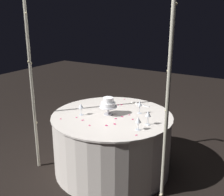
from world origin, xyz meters
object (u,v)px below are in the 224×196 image
Objects in this scene: cake_knife at (139,104)px; wine_glass_0 at (138,120)px; wine_glass_3 at (81,107)px; tiered_cake at (108,104)px; wine_glass_2 at (140,104)px; wine_glass_1 at (148,114)px; main_table at (112,142)px; decorative_arch at (88,54)px.

wine_glass_0 is at bearing 115.15° from cake_knife.
tiered_cake is at bearing -145.61° from wine_glass_3.
wine_glass_2 is (-0.31, -0.24, -0.02)m from tiered_cake.
tiered_cake is at bearing -4.24° from wine_glass_1.
wine_glass_1 is 0.72m from cake_knife.
main_table is at bearing 39.96° from wine_glass_2.
decorative_arch is at bearing 68.64° from wine_glass_2.
wine_glass_0 is 0.90× the size of wine_glass_1.
wine_glass_3 is at bearing 34.39° from tiered_cake.
decorative_arch is 8.45× the size of cake_knife.
cake_knife is (-0.43, -0.74, -0.11)m from wine_glass_3.
decorative_arch reaches higher than main_table.
wine_glass_3 is (0.83, 0.15, -0.01)m from wine_glass_1.
main_table is 0.61m from wine_glass_3.
tiered_cake reaches higher than wine_glass_2.
cake_knife is at bearing -56.30° from wine_glass_1.
main_table is 5.08× the size of cake_knife.
tiered_cake is at bearing 15.06° from main_table.
wine_glass_2 is at bearing -140.04° from main_table.
wine_glass_3 is at bearing 35.79° from wine_glass_2.
tiered_cake is (0.05, 0.01, 0.52)m from main_table.
main_table is (0.00, -0.46, -1.18)m from decorative_arch.
wine_glass_0 is (-0.47, 0.24, 0.48)m from main_table.
decorative_arch reaches higher than wine_glass_1.
wine_glass_1 reaches higher than cake_knife.
main_table is 10.14× the size of wine_glass_3.
wine_glass_0 is at bearing -155.23° from decorative_arch.
cake_knife is (0.39, -0.59, -0.12)m from wine_glass_1.
main_table is at bearing -164.94° from tiered_cake.
wine_glass_3 is (0.32, 0.20, 0.48)m from main_table.
decorative_arch reaches higher than tiered_cake.
wine_glass_0 is at bearing 177.29° from wine_glass_3.
wine_glass_2 is (0.24, -0.28, -0.00)m from wine_glass_1.
decorative_arch is 0.81m from wine_glass_3.
wine_glass_1 is (-0.50, -0.40, -0.68)m from decorative_arch.
decorative_arch reaches higher than wine_glass_3.
main_table is 10.18× the size of wine_glass_0.
wine_glass_3 is at bearing -38.54° from decorative_arch.
wine_glass_0 is 0.19m from wine_glass_1.
wine_glass_2 reaches higher than wine_glass_0.
tiered_cake is at bearing -23.46° from wine_glass_0.
tiered_cake is 1.50× the size of wine_glass_0.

